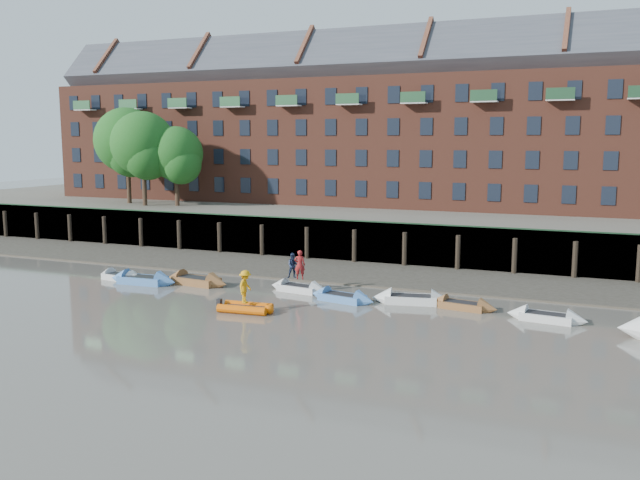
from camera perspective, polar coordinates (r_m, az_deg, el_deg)
The scene contains 19 objects.
ground at distance 32.39m, azimuth -6.78°, elevation -8.60°, with size 220.00×220.00×0.00m, color #625D54.
foreshore at distance 48.42m, azimuth 3.64°, elevation -2.84°, with size 110.00×8.00×0.50m, color #3D382F.
mud_band at distance 45.28m, azimuth 2.25°, elevation -3.62°, with size 110.00×1.60×0.10m, color #4C4336.
river_wall at distance 52.25m, azimuth 5.20°, elevation -0.25°, with size 110.00×1.23×3.30m.
bank_terrace at distance 65.27m, azimuth 8.74°, elevation 1.43°, with size 110.00×28.00×3.20m, color #5E594D.
apartment_terrace at distance 65.85m, azimuth 9.18°, elevation 11.27°, with size 80.60×15.56×20.98m.
tree_cluster at distance 67.96m, azimuth -14.68°, elevation 7.79°, with size 11.76×7.74×9.40m.
rowboat_0 at distance 48.03m, azimuth -16.43°, elevation -3.01°, with size 4.21×1.88×1.18m.
rowboat_1 at distance 46.45m, azimuth -14.69°, elevation -3.27°, with size 4.98×1.71×1.42m.
rowboat_2 at distance 45.41m, azimuth -10.36°, elevation -3.40°, with size 4.99×1.97×1.41m.
rowboat_3 at distance 42.63m, azimuth -1.78°, elevation -4.09°, with size 4.27×1.76×1.20m.
rowboat_4 at distance 40.16m, azimuth 1.87°, elevation -4.87°, with size 4.39×2.00×1.23m.
rowboat_5 at distance 40.00m, azimuth 7.68°, elevation -4.96°, with size 4.81×2.22×1.35m.
rowboat_6 at distance 39.17m, azimuth 11.92°, elevation -5.41°, with size 4.09×1.72×1.15m.
rowboat_7 at distance 37.77m, azimuth 18.54°, elevation -6.18°, with size 4.24×1.66×1.20m.
rib_tender at distance 37.88m, azimuth -6.13°, elevation -5.70°, with size 3.16×1.70×0.54m.
person_rower_a at distance 42.26m, azimuth -1.72°, elevation -2.10°, with size 0.67×0.44×1.84m, color maroon.
person_rower_b at distance 42.66m, azimuth -2.26°, elevation -2.17°, with size 0.78×0.61×1.60m, color #19233F.
person_rib_crew at distance 37.65m, azimuth -6.31°, elevation -3.93°, with size 1.19×0.68×1.84m, color orange.
Camera 1 is at (15.19, -26.99, 9.47)m, focal length 38.00 mm.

